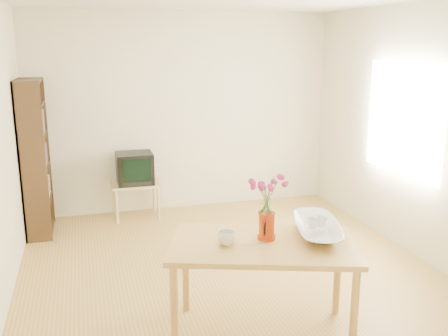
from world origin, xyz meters
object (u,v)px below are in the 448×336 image
object	(u,v)px
pitcher	(266,227)
bowl	(318,204)
mug	(227,238)
television	(135,167)
table	(263,253)

from	to	relation	value
pitcher	bowl	bearing A→B (deg)	27.99
pitcher	mug	world-z (taller)	pitcher
mug	television	bearing A→B (deg)	-98.70
table	bowl	bearing A→B (deg)	26.99
mug	table	bearing A→B (deg)	156.55
bowl	television	world-z (taller)	bowl
pitcher	television	size ratio (longest dim) A/B	0.46
table	bowl	distance (m)	0.57
bowl	television	xyz separation A→B (m)	(-1.09, 2.93, -0.33)
table	pitcher	xyz separation A→B (m)	(0.05, 0.07, 0.18)
pitcher	mug	xyz separation A→B (m)	(-0.32, -0.03, -0.04)
mug	television	xyz separation A→B (m)	(-0.35, 2.96, -0.14)
pitcher	mug	bearing A→B (deg)	-147.24
pitcher	bowl	size ratio (longest dim) A/B	0.42
table	mug	world-z (taller)	mug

